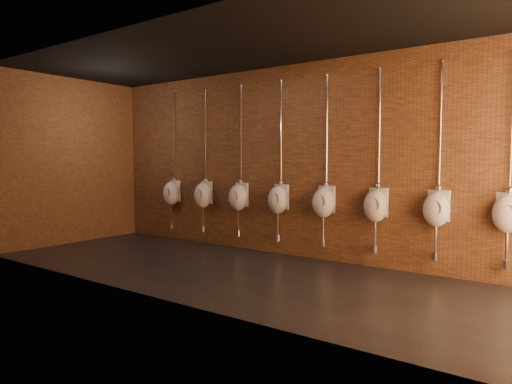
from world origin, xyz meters
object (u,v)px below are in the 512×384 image
(urinal_0, at_px, (172,193))
(urinal_6, at_px, (437,208))
(urinal_2, at_px, (238,197))
(urinal_5, at_px, (376,205))
(urinal_3, at_px, (278,199))
(urinal_4, at_px, (324,202))
(urinal_7, at_px, (508,213))
(urinal_1, at_px, (203,195))

(urinal_0, distance_m, urinal_6, 5.15)
(urinal_2, relative_size, urinal_5, 1.00)
(urinal_0, bearing_deg, urinal_2, 0.00)
(urinal_3, xyz_separation_m, urinal_4, (0.86, 0.00, 0.00))
(urinal_4, bearing_deg, urinal_7, 0.00)
(urinal_0, relative_size, urinal_5, 1.00)
(urinal_5, distance_m, urinal_6, 0.86)
(urinal_6, bearing_deg, urinal_1, 180.00)
(urinal_4, height_order, urinal_6, same)
(urinal_0, distance_m, urinal_5, 4.29)
(urinal_5, height_order, urinal_6, same)
(urinal_6, bearing_deg, urinal_5, 180.00)
(urinal_2, height_order, urinal_5, same)
(urinal_1, height_order, urinal_2, same)
(urinal_3, height_order, urinal_6, same)
(urinal_7, bearing_deg, urinal_1, 180.00)
(urinal_5, relative_size, urinal_7, 1.00)
(urinal_0, distance_m, urinal_1, 0.86)
(urinal_3, xyz_separation_m, urinal_6, (2.57, 0.00, 0.00))
(urinal_3, distance_m, urinal_4, 0.86)
(urinal_2, bearing_deg, urinal_0, 180.00)
(urinal_3, height_order, urinal_4, same)
(urinal_7, bearing_deg, urinal_5, 180.00)
(urinal_2, bearing_deg, urinal_5, 0.00)
(urinal_4, distance_m, urinal_7, 2.57)
(urinal_3, xyz_separation_m, urinal_7, (3.43, 0.00, 0.00))
(urinal_1, relative_size, urinal_5, 1.00)
(urinal_2, relative_size, urinal_3, 1.00)
(urinal_2, height_order, urinal_7, same)
(urinal_3, relative_size, urinal_5, 1.00)
(urinal_1, bearing_deg, urinal_2, 0.00)
(urinal_2, bearing_deg, urinal_4, 0.00)
(urinal_1, bearing_deg, urinal_4, 0.00)
(urinal_2, bearing_deg, urinal_1, 180.00)
(urinal_3, bearing_deg, urinal_1, 180.00)
(urinal_5, bearing_deg, urinal_7, 0.00)
(urinal_2, distance_m, urinal_6, 3.43)
(urinal_3, relative_size, urinal_6, 1.00)
(urinal_2, relative_size, urinal_6, 1.00)
(urinal_1, height_order, urinal_7, same)
(urinal_0, xyz_separation_m, urinal_1, (0.86, 0.00, 0.00))
(urinal_1, xyz_separation_m, urinal_4, (2.57, 0.00, 0.00))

